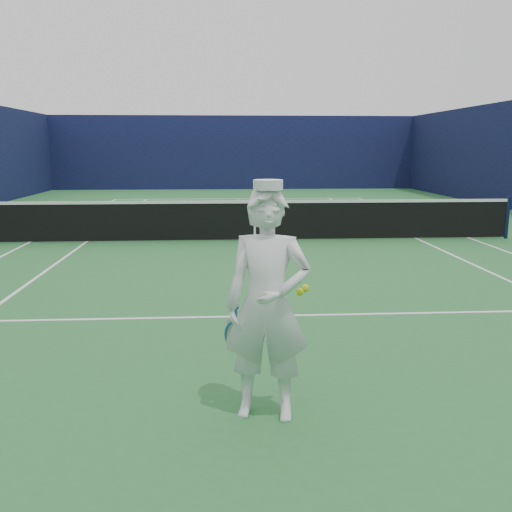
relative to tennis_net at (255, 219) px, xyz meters
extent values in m
plane|color=#276630|center=(0.00, 0.00, -0.55)|extent=(80.00, 80.00, 0.00)
cube|color=white|center=(0.00, 11.88, -0.55)|extent=(11.03, 0.06, 0.01)
cube|color=white|center=(-5.49, 0.00, -0.55)|extent=(0.06, 23.83, 0.01)
cube|color=white|center=(5.49, 0.00, -0.55)|extent=(0.06, 23.83, 0.01)
cube|color=white|center=(-4.12, 0.00, -0.55)|extent=(0.06, 23.77, 0.01)
cube|color=white|center=(4.12, 0.00, -0.55)|extent=(0.06, 23.77, 0.01)
cube|color=white|center=(0.00, 6.40, -0.55)|extent=(8.23, 0.06, 0.01)
cube|color=white|center=(0.00, -6.40, -0.55)|extent=(8.23, 0.06, 0.01)
cube|color=white|center=(0.00, 0.00, -0.55)|extent=(0.06, 12.80, 0.01)
cube|color=white|center=(0.00, 11.73, -0.55)|extent=(0.06, 0.30, 0.01)
cube|color=#0F1238|center=(0.00, 18.00, 1.45)|extent=(20.12, 0.12, 4.00)
cylinder|color=#141E4C|center=(6.40, 0.00, -0.02)|extent=(0.09, 0.09, 1.07)
cube|color=black|center=(0.00, 0.00, -0.05)|extent=(12.79, 0.02, 0.92)
cube|color=white|center=(0.00, 0.00, 0.42)|extent=(12.79, 0.04, 0.07)
cube|color=white|center=(0.00, 0.00, -0.08)|extent=(0.05, 0.03, 0.94)
imported|color=white|center=(-0.47, -9.31, 0.42)|extent=(0.79, 0.60, 1.95)
cylinder|color=white|center=(-0.47, -9.31, 1.42)|extent=(0.24, 0.24, 0.08)
cube|color=white|center=(-0.45, -9.18, 1.39)|extent=(0.20, 0.13, 0.02)
cylinder|color=navy|center=(-0.73, -9.17, 0.46)|extent=(0.05, 0.09, 0.22)
cube|color=#1D56A1|center=(-0.73, -9.11, 0.28)|extent=(0.03, 0.02, 0.14)
torus|color=#1D56A1|center=(-0.71, -9.05, 0.08)|extent=(0.31, 0.16, 0.29)
cube|color=beige|center=(-0.71, -9.05, 0.08)|extent=(0.22, 0.05, 0.30)
sphere|color=#D0E81A|center=(-0.20, -9.26, 0.52)|extent=(0.07, 0.07, 0.07)
sphere|color=#D0E81A|center=(-0.15, -9.25, 0.55)|extent=(0.07, 0.07, 0.07)
camera|label=1|loc=(-0.86, -13.87, 1.71)|focal=40.00mm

